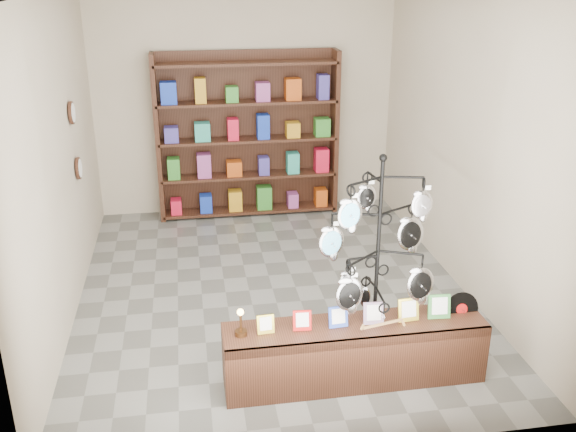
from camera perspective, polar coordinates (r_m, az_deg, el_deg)
ground at (r=6.90m, az=-1.39°, el=-6.47°), size 5.00×5.00×0.00m
room_envelope at (r=6.24m, az=-1.55°, el=8.69°), size 5.00×5.00×5.00m
display_tree at (r=5.17m, az=8.00°, el=-3.12°), size 0.97×0.90×1.91m
front_shelf at (r=5.41m, az=5.91°, el=-11.95°), size 2.14×0.44×0.76m
back_shelving at (r=8.65m, az=-3.59°, el=6.72°), size 2.42×0.36×2.20m
wall_clocks at (r=7.14m, az=-18.40°, el=6.35°), size 0.03×0.24×0.84m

